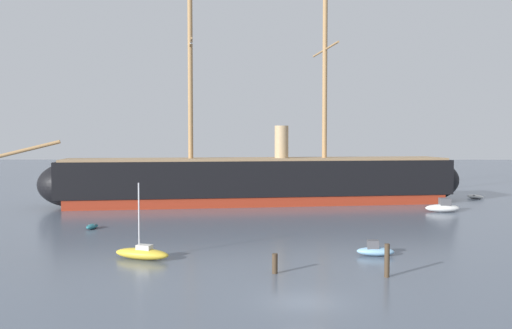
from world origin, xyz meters
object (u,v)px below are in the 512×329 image
object	(u,v)px
tall_ship	(259,180)
mooring_piling_nearest	(275,264)
mooring_piling_left_pair	(387,260)
motorboat_alongside_stern	(443,207)
motorboat_distant_centre	(294,189)
sailboat_foreground_left	(142,253)
seagull_in_flight	(192,43)
motorboat_far_left	(96,192)
dinghy_far_right	(475,197)
motorboat_foreground_right	(375,250)
dinghy_mid_left	(92,226)

from	to	relation	value
tall_ship	mooring_piling_nearest	bearing A→B (deg)	-88.15
tall_ship	mooring_piling_left_pair	bearing A→B (deg)	-77.74
motorboat_alongside_stern	mooring_piling_left_pair	distance (m)	35.16
motorboat_distant_centre	sailboat_foreground_left	bearing A→B (deg)	-105.97
motorboat_distant_centre	mooring_piling_nearest	xyz separation A→B (m)	(-4.73, -55.95, 0.13)
tall_ship	motorboat_alongside_stern	distance (m)	24.63
motorboat_alongside_stern	mooring_piling_left_pair	world-z (taller)	mooring_piling_left_pair
seagull_in_flight	motorboat_distant_centre	bearing A→B (deg)	70.99
motorboat_far_left	motorboat_distant_centre	world-z (taller)	motorboat_far_left
dinghy_far_right	seagull_in_flight	world-z (taller)	seagull_in_flight
tall_ship	motorboat_foreground_right	size ratio (longest dim) A/B	21.35
mooring_piling_nearest	dinghy_far_right	bearing A→B (deg)	55.43
seagull_in_flight	sailboat_foreground_left	bearing A→B (deg)	-97.92
mooring_piling_nearest	dinghy_mid_left	bearing A→B (deg)	135.05
sailboat_foreground_left	motorboat_alongside_stern	bearing A→B (deg)	40.16
dinghy_far_right	mooring_piling_nearest	bearing A→B (deg)	-124.57
dinghy_mid_left	motorboat_far_left	xyz separation A→B (m)	(-8.98, 31.19, 0.39)
tall_ship	motorboat_far_left	world-z (taller)	tall_ship
mooring_piling_nearest	mooring_piling_left_pair	size ratio (longest dim) A/B	0.61
sailboat_foreground_left	dinghy_mid_left	bearing A→B (deg)	120.38
sailboat_foreground_left	mooring_piling_left_pair	distance (m)	18.29
mooring_piling_left_pair	seagull_in_flight	size ratio (longest dim) A/B	2.22
motorboat_far_left	motorboat_foreground_right	bearing A→B (deg)	-51.08
motorboat_alongside_stern	mooring_piling_left_pair	bearing A→B (deg)	-114.11
tall_ship	dinghy_mid_left	size ratio (longest dim) A/B	29.98
tall_ship	dinghy_mid_left	xyz separation A→B (m)	(-16.96, -21.07, -3.10)
motorboat_foreground_right	motorboat_far_left	size ratio (longest dim) A/B	0.68
tall_ship	sailboat_foreground_left	size ratio (longest dim) A/B	11.02
mooring_piling_left_pair	dinghy_far_right	bearing A→B (deg)	62.67
dinghy_mid_left	motorboat_distant_centre	xyz separation A→B (m)	(22.96, 37.76, 0.31)
sailboat_foreground_left	motorboat_foreground_right	bearing A→B (deg)	4.57
motorboat_foreground_right	mooring_piling_left_pair	world-z (taller)	mooring_piling_left_pair
tall_ship	motorboat_distant_centre	size ratio (longest dim) A/B	16.39
sailboat_foreground_left	motorboat_foreground_right	distance (m)	18.18
tall_ship	seagull_in_flight	world-z (taller)	tall_ship
dinghy_far_right	seagull_in_flight	xyz separation A→B (m)	(-39.78, -27.15, 18.59)
sailboat_foreground_left	motorboat_alongside_stern	size ratio (longest dim) A/B	1.39
dinghy_mid_left	motorboat_far_left	bearing A→B (deg)	106.06
motorboat_foreground_right	motorboat_distant_centre	bearing A→B (deg)	93.78
motorboat_foreground_right	seagull_in_flight	distance (m)	27.83
motorboat_alongside_stern	mooring_piling_nearest	size ratio (longest dim) A/B	3.11
dinghy_mid_left	mooring_piling_left_pair	distance (m)	32.04
motorboat_foreground_right	dinghy_far_right	xyz separation A→B (m)	(23.70, 40.37, -0.11)
tall_ship	dinghy_far_right	distance (m)	33.85
motorboat_alongside_stern	dinghy_far_right	xyz separation A→B (m)	(9.93, 14.91, -0.30)
dinghy_mid_left	dinghy_far_right	bearing A→B (deg)	29.15
motorboat_far_left	dinghy_far_right	world-z (taller)	motorboat_far_left
motorboat_distant_centre	dinghy_mid_left	bearing A→B (deg)	-121.31
dinghy_far_right	sailboat_foreground_left	bearing A→B (deg)	-135.00
motorboat_alongside_stern	motorboat_distant_centre	distance (m)	30.11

